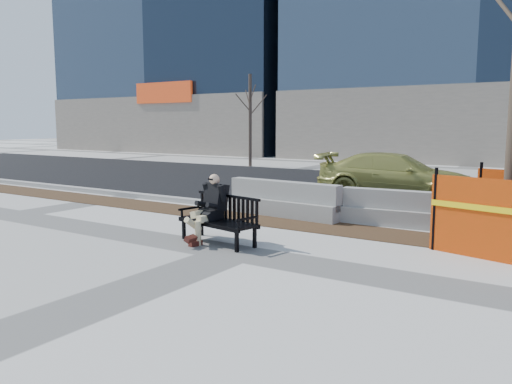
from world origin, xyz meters
TOP-DOWN VIEW (x-y plane):
  - ground at (0.00, 0.00)m, footprint 120.00×120.00m
  - mulch_strip at (0.00, 2.60)m, footprint 40.00×1.20m
  - asphalt_street at (0.00, 8.80)m, footprint 60.00×10.40m
  - curb at (0.00, 3.55)m, footprint 60.00×0.25m
  - bench at (-0.62, 0.36)m, footprint 1.67×0.87m
  - seated_man at (-0.84, 0.45)m, footprint 0.66×0.93m
  - tree_fence at (3.67, 2.55)m, footprint 3.30×3.30m
  - sedan at (0.26, 7.39)m, footprint 4.53×2.30m
  - jersey_barrier_left at (-0.97, 3.26)m, footprint 2.82×0.77m
  - jersey_barrier_right at (1.66, 3.58)m, footprint 2.61×0.72m
  - far_tree_left at (-9.15, 14.22)m, footprint 1.93×1.93m

SIDE VIEW (x-z plane):
  - ground at x=0.00m, z-range 0.00..0.00m
  - bench at x=-0.62m, z-range -0.42..0.42m
  - seated_man at x=-0.84m, z-range -0.59..0.59m
  - tree_fence at x=3.67m, z-range -3.40..3.40m
  - sedan at x=0.26m, z-range -0.63..0.63m
  - jersey_barrier_left at x=-0.97m, z-range -0.40..0.40m
  - jersey_barrier_right at x=1.66m, z-range -0.37..0.37m
  - far_tree_left at x=-9.15m, z-range -2.40..2.40m
  - asphalt_street at x=0.00m, z-range 0.00..0.01m
  - mulch_strip at x=0.00m, z-range -0.01..0.01m
  - curb at x=0.00m, z-range 0.00..0.12m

